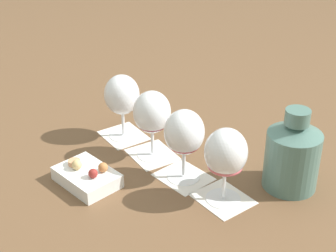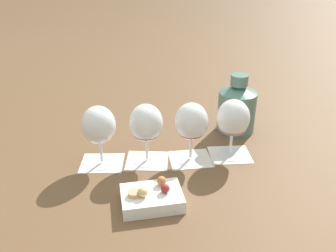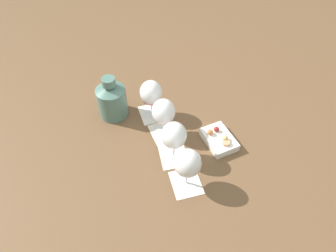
{
  "view_description": "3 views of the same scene",
  "coord_description": "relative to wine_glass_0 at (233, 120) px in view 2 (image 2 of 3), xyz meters",
  "views": [
    {
      "loc": [
        -0.58,
        0.86,
        0.67
      ],
      "look_at": [
        0.0,
        0.0,
        0.11
      ],
      "focal_mm": 55.0,
      "sensor_mm": 36.0,
      "label": 1
    },
    {
      "loc": [
        0.32,
        0.79,
        0.54
      ],
      "look_at": [
        0.0,
        0.0,
        0.11
      ],
      "focal_mm": 38.0,
      "sensor_mm": 36.0,
      "label": 2
    },
    {
      "loc": [
        0.59,
        -0.43,
        0.91
      ],
      "look_at": [
        0.0,
        0.0,
        0.11
      ],
      "focal_mm": 32.0,
      "sensor_mm": 36.0,
      "label": 3
    }
  ],
  "objects": [
    {
      "name": "ground_plane",
      "position": [
        0.17,
        -0.04,
        -0.11
      ],
      "size": [
        8.0,
        8.0,
        0.0
      ],
      "primitive_type": "plane",
      "color": "brown"
    },
    {
      "name": "tasting_card_0",
      "position": [
        0.0,
        0.0,
        -0.11
      ],
      "size": [
        0.14,
        0.13,
        0.0
      ],
      "color": "silver",
      "rests_on": "ground_plane"
    },
    {
      "name": "tasting_card_1",
      "position": [
        0.12,
        -0.02,
        -0.11
      ],
      "size": [
        0.14,
        0.13,
        0.0
      ],
      "color": "silver",
      "rests_on": "ground_plane"
    },
    {
      "name": "tasting_card_2",
      "position": [
        0.23,
        -0.06,
        -0.11
      ],
      "size": [
        0.15,
        0.14,
        0.0
      ],
      "color": "silver",
      "rests_on": "ground_plane"
    },
    {
      "name": "tasting_card_3",
      "position": [
        0.35,
        -0.1,
        -0.11
      ],
      "size": [
        0.14,
        0.14,
        0.0
      ],
      "color": "silver",
      "rests_on": "ground_plane"
    },
    {
      "name": "wine_glass_0",
      "position": [
        0.0,
        0.0,
        0.0
      ],
      "size": [
        0.09,
        0.09,
        0.17
      ],
      "color": "white",
      "rests_on": "tasting_card_0"
    },
    {
      "name": "wine_glass_1",
      "position": [
        0.12,
        -0.02,
        -0.0
      ],
      "size": [
        0.09,
        0.09,
        0.17
      ],
      "color": "white",
      "rests_on": "tasting_card_1"
    },
    {
      "name": "wine_glass_2",
      "position": [
        0.23,
        -0.06,
        -0.0
      ],
      "size": [
        0.09,
        0.09,
        0.17
      ],
      "color": "white",
      "rests_on": "tasting_card_2"
    },
    {
      "name": "wine_glass_3",
      "position": [
        0.35,
        -0.1,
        -0.0
      ],
      "size": [
        0.09,
        0.09,
        0.17
      ],
      "color": "white",
      "rests_on": "tasting_card_3"
    },
    {
      "name": "ceramic_vase",
      "position": [
        -0.1,
        -0.13,
        -0.03
      ],
      "size": [
        0.12,
        0.12,
        0.19
      ],
      "color": "#4C7066",
      "rests_on": "ground_plane"
    },
    {
      "name": "snack_dish",
      "position": [
        0.28,
        0.12,
        -0.09
      ],
      "size": [
        0.16,
        0.12,
        0.06
      ],
      "color": "white",
      "rests_on": "ground_plane"
    }
  ]
}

